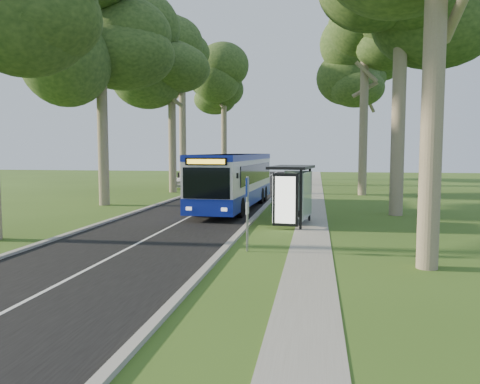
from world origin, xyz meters
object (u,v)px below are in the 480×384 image
Objects in this scene: bus at (234,180)px; litter_bin at (276,205)px; bus_shelter at (294,184)px; car_white at (186,180)px; bus_stop_sign at (247,205)px; car_silver at (193,178)px.

litter_bin is at bearing -31.08° from bus.
bus_shelter is at bearing -74.36° from litter_bin.
car_white reaches higher than litter_bin.
car_silver is (-10.09, 30.33, -0.91)m from bus_stop_sign.
car_white is (-10.09, 17.09, 0.28)m from litter_bin.
bus_stop_sign is 0.76× the size of bus_shelter.
car_white is at bearing 118.09° from bus.
car_silver reaches higher than litter_bin.
bus_shelter reaches higher than car_white.
bus reaches higher than bus_shelter.
litter_bin is 0.21× the size of car_white.
car_white is at bearing -91.28° from car_silver.
car_white reaches higher than car_silver.
bus reaches higher than car_white.
car_silver is (-0.12, 2.97, -0.04)m from car_white.
litter_bin is 19.85m from car_white.
bus_stop_sign is 2.77× the size of litter_bin.
bus is at bearing -65.22° from car_white.
bus_shelter is at bearing -68.46° from car_silver.
bus_shelter is (3.96, -6.22, 0.27)m from bus.
litter_bin is at bearing -66.55° from car_silver.
bus_stop_sign is at bearing -90.64° from litter_bin.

